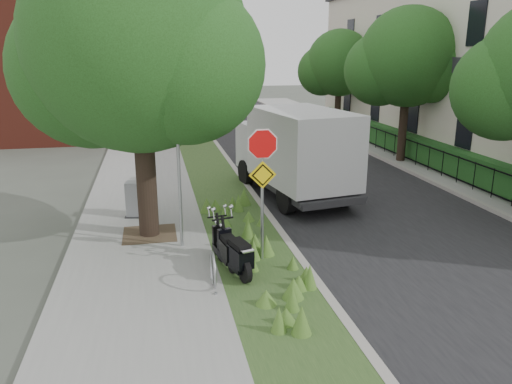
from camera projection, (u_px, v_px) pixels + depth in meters
ground at (327, 269)px, 11.54m from camera, size 120.00×120.00×0.00m
sidewalk_near at (143, 174)px, 20.10m from camera, size 3.50×60.00×0.12m
verge at (211, 171)px, 20.64m from camera, size 2.00×60.00×0.12m
kerb_near at (235, 169)px, 20.84m from camera, size 0.20×60.00×0.13m
road at (315, 167)px, 21.54m from camera, size 7.00×60.00×0.01m
kerb_far at (390, 162)px, 22.21m from camera, size 0.20×60.00×0.13m
footpath_far at (424, 160)px, 22.54m from camera, size 3.20×60.00×0.12m
street_tree_main at (135, 53)px, 12.11m from camera, size 6.21×5.54×7.66m
bare_post at (179, 168)px, 12.02m from camera, size 0.08×0.08×4.00m
bike_hoop at (213, 270)px, 10.31m from camera, size 0.06×0.78×0.77m
sign_assembly at (262, 168)px, 11.17m from camera, size 0.94×0.08×3.22m
fence_far at (405, 148)px, 22.18m from camera, size 0.04×24.00×1.00m
hedge_far at (420, 147)px, 22.31m from camera, size 1.00×24.00×1.10m
terrace_houses at (501, 67)px, 22.06m from camera, size 7.40×26.40×8.20m
brick_building at (49, 62)px, 29.23m from camera, size 9.40×10.40×8.30m
far_tree_b at (406, 62)px, 21.16m from camera, size 4.83×4.31×6.56m
far_tree_c at (338, 66)px, 28.80m from camera, size 4.37×3.89×5.93m
scooter_near at (227, 251)px, 11.31m from camera, size 0.51×1.58×0.76m
scooter_far at (237, 258)px, 10.85m from camera, size 0.65×1.71×0.83m
box_truck at (295, 149)px, 16.69m from camera, size 3.14×6.00×2.58m
utility_cabinet at (139, 200)px, 14.70m from camera, size 0.86×0.66×1.04m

